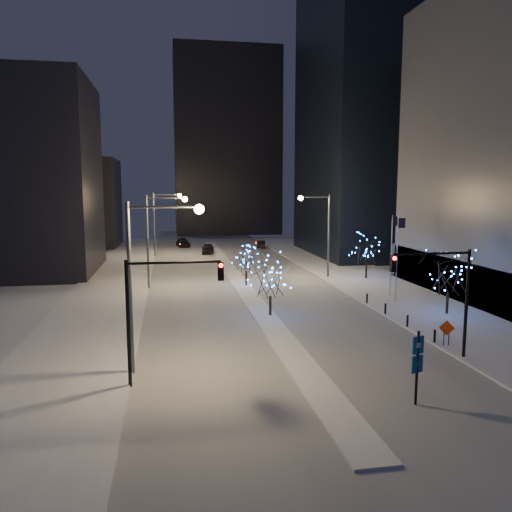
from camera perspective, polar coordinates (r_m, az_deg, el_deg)
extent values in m
plane|color=silver|center=(29.83, 5.93, -13.39)|extent=(160.00, 160.00, 0.00)
cube|color=#A8AEB7|center=(63.13, -2.76, -2.00)|extent=(20.00, 130.00, 0.02)
cube|color=white|center=(58.24, -2.14, -2.77)|extent=(2.00, 80.00, 0.15)
cube|color=white|center=(53.05, 15.71, -4.11)|extent=(10.00, 90.00, 0.15)
cube|color=white|center=(48.35, -17.21, -5.32)|extent=(8.00, 90.00, 0.15)
cube|color=black|center=(69.75, -27.11, 7.98)|extent=(22.00, 18.00, 24.00)
cube|color=black|center=(98.48, -20.73, 5.71)|extent=(18.00, 16.00, 16.00)
cube|color=black|center=(119.95, -3.41, 12.70)|extent=(24.00, 14.00, 42.00)
cylinder|color=#595E66|center=(29.39, -14.20, -3.75)|extent=(0.24, 0.24, 10.00)
cylinder|color=#595E66|center=(28.75, -10.52, 5.55)|extent=(4.00, 0.16, 0.16)
sphere|color=#FFC37F|center=(28.80, -6.52, 5.34)|extent=(0.56, 0.56, 0.56)
cylinder|color=#595E66|center=(54.08, -12.29, 1.52)|extent=(0.24, 0.24, 10.00)
cylinder|color=#595E66|center=(53.74, -10.29, 6.56)|extent=(4.00, 0.16, 0.16)
sphere|color=#FFC37F|center=(53.77, -8.14, 6.44)|extent=(0.56, 0.56, 0.56)
cylinder|color=#595E66|center=(78.97, -11.58, 3.47)|extent=(0.24, 0.24, 10.00)
cylinder|color=#595E66|center=(78.73, -10.21, 6.92)|extent=(4.00, 0.16, 0.16)
sphere|color=#FFC37F|center=(78.75, -8.74, 6.85)|extent=(0.56, 0.56, 0.56)
cylinder|color=#595E66|center=(60.02, 8.30, 2.22)|extent=(0.24, 0.24, 10.00)
cylinder|color=#595E66|center=(59.22, 6.77, 6.73)|extent=(3.50, 0.16, 0.16)
sphere|color=#FFC37F|center=(58.75, 5.13, 6.60)|extent=(0.56, 0.56, 0.56)
cylinder|color=black|center=(27.79, -14.40, -7.60)|extent=(0.20, 0.20, 7.00)
cylinder|color=black|center=(27.02, -9.35, -0.74)|extent=(5.00, 0.14, 0.14)
cube|color=black|center=(27.24, -4.05, -1.76)|extent=(0.32, 0.28, 1.00)
sphere|color=#FF0C05|center=(27.01, -4.02, -1.09)|extent=(0.22, 0.22, 0.22)
cylinder|color=black|center=(33.97, 22.91, -5.17)|extent=(0.20, 0.20, 7.00)
cylinder|color=black|center=(32.12, 19.47, 0.27)|extent=(5.00, 0.14, 0.14)
cube|color=black|center=(31.05, 15.40, -0.84)|extent=(0.32, 0.28, 1.00)
sphere|color=#FF0C05|center=(30.84, 15.57, -0.24)|extent=(0.22, 0.22, 0.22)
cylinder|color=silver|center=(47.95, 15.79, -0.41)|extent=(0.10, 0.10, 8.00)
cube|color=black|center=(47.75, 16.32, 3.64)|extent=(0.70, 0.03, 0.90)
cylinder|color=silver|center=(50.44, 15.18, 0.00)|extent=(0.10, 0.10, 8.00)
cube|color=black|center=(50.26, 15.68, 3.86)|extent=(0.70, 0.03, 0.90)
cylinder|color=black|center=(37.00, 19.74, -8.61)|extent=(0.16, 0.16, 0.90)
cylinder|color=black|center=(40.38, 16.93, -7.11)|extent=(0.16, 0.16, 0.90)
cylinder|color=black|center=(43.87, 14.57, -5.84)|extent=(0.16, 0.16, 0.90)
cylinder|color=black|center=(47.44, 12.57, -4.75)|extent=(0.16, 0.16, 0.90)
imported|color=black|center=(82.15, -5.51, 0.83)|extent=(2.39, 4.98, 1.64)
imported|color=black|center=(89.78, 0.59, 1.37)|extent=(2.13, 4.32, 1.36)
imported|color=black|center=(92.24, -8.34, 1.50)|extent=(2.71, 5.34, 1.48)
cylinder|color=black|center=(42.00, 1.65, -5.69)|extent=(0.22, 0.22, 1.63)
cylinder|color=black|center=(54.74, -1.13, -2.54)|extent=(0.22, 0.22, 1.56)
cylinder|color=black|center=(45.52, 21.01, -5.09)|extent=(0.22, 0.22, 1.72)
cylinder|color=black|center=(60.27, 12.48, -1.68)|extent=(0.22, 0.22, 1.72)
cylinder|color=black|center=(26.51, 17.93, -12.12)|extent=(0.13, 0.13, 3.81)
cube|color=#0E489A|center=(26.13, 18.04, -9.64)|extent=(0.67, 0.28, 0.87)
cube|color=#0E489A|center=(26.44, 17.95, -11.67)|extent=(0.67, 0.28, 0.87)
cylinder|color=black|center=(36.49, 20.66, -8.78)|extent=(0.06, 0.06, 1.03)
cylinder|color=black|center=(36.68, 21.18, -8.72)|extent=(0.06, 0.06, 1.03)
cube|color=#F6480C|center=(36.39, 20.98, -7.68)|extent=(1.02, 0.36, 1.06)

